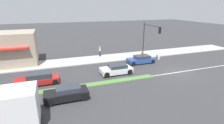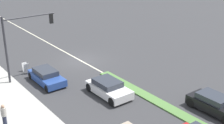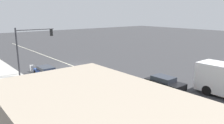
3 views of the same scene
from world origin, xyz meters
name	(u,v)px [view 1 (image 1 of 3)]	position (x,y,z in m)	size (l,w,h in m)	color
ground_plane	(24,95)	(0.00, 18.00, 0.00)	(160.00, 160.00, 0.00)	#38383A
sidewalk_right	(27,66)	(9.00, 18.50, 0.06)	(4.00, 73.00, 0.12)	#B2AFA8
lane_marking_center	(178,72)	(0.00, 0.00, 0.00)	(0.16, 60.00, 0.01)	beige
building_corner_store	(6,49)	(10.82, 21.00, 2.40)	(5.95, 7.87, 4.56)	tan
traffic_signal_main	(149,35)	(6.12, 0.93, 3.90)	(4.59, 0.34, 5.60)	#333338
pedestrian	(100,51)	(10.25, 7.48, 1.00)	(0.34, 0.34, 1.68)	#282D42
warning_aframe_sign	(158,57)	(5.50, -0.67, 0.43)	(0.45, 0.53, 0.84)	silver
van_white	(116,69)	(2.20, 7.65, 0.61)	(1.88, 3.90, 1.23)	silver
suv_black	(67,93)	(-2.20, 14.16, 0.62)	(1.73, 3.88, 1.26)	black
coupe_blue	(141,59)	(5.00, 2.65, 0.57)	(1.74, 3.97, 1.17)	#284793
hatchback_red	(38,79)	(2.20, 16.77, 0.61)	(1.76, 4.46, 1.28)	#AD1E1E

